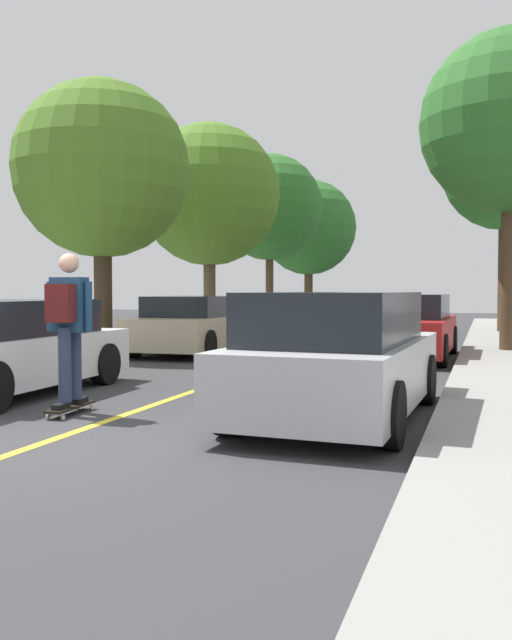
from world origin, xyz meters
TOP-DOWN VIEW (x-y plane):
  - ground at (0.00, 0.00)m, footprint 80.00×80.00m
  - center_line at (0.00, 4.00)m, footprint 0.12×39.20m
  - parked_car_left_nearest at (-2.43, 2.32)m, footprint 2.10×4.18m
  - parked_car_left_near at (-2.43, 9.09)m, footprint 2.07×4.55m
  - parked_car_right_nearest at (2.42, 2.08)m, footprint 1.93×4.12m
  - parked_car_right_near at (2.43, 9.30)m, footprint 1.89×4.37m
  - street_tree_left_nearest at (-4.48, 8.39)m, footprint 4.09×4.09m
  - street_tree_left_near at (-4.48, 14.83)m, footprint 4.55×4.55m
  - street_tree_left_far at (-4.48, 21.25)m, footprint 4.34×4.34m
  - street_tree_left_farthest at (-4.48, 27.72)m, footprint 4.75×4.75m
  - street_tree_right_nearest at (4.48, 10.64)m, footprint 4.02×4.02m
  - street_tree_right_near at (4.48, 17.66)m, footprint 3.89×3.89m
  - skateboard at (-0.63, 1.34)m, footprint 0.29×0.86m
  - skateboarder at (-0.63, 1.31)m, footprint 0.59×0.71m

SIDE VIEW (x-z plane):
  - ground at x=0.00m, z-range 0.00..0.00m
  - center_line at x=0.00m, z-range 0.00..0.01m
  - skateboard at x=-0.63m, z-range 0.04..0.14m
  - parked_car_left_near at x=-2.43m, z-range -0.01..1.32m
  - parked_car_left_nearest at x=-2.43m, z-range 0.00..1.33m
  - parked_car_right_near at x=2.43m, z-range -0.02..1.35m
  - parked_car_right_nearest at x=2.42m, z-range -0.01..1.43m
  - skateboarder at x=-0.63m, z-range 0.23..2.02m
  - street_tree_left_nearest at x=-4.48m, z-range 1.16..7.32m
  - street_tree_left_near at x=-4.48m, z-range 1.18..7.85m
  - street_tree_left_farthest at x=-4.48m, z-range 1.17..8.02m
  - street_tree_left_far at x=-4.48m, z-range 1.40..8.30m
  - street_tree_right_nearest at x=4.48m, z-range 1.62..8.66m
  - street_tree_right_near at x=4.48m, z-range 1.75..8.88m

